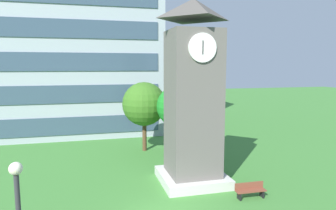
% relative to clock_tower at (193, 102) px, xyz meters
% --- Properties ---
extents(office_building, '(21.04, 15.02, 25.60)m').
position_rel_clock_tower_xyz_m(office_building, '(-8.99, 20.84, 7.52)').
color(office_building, '#9EA8B2').
rests_on(office_building, ground).
extents(clock_tower, '(4.16, 4.16, 11.71)m').
position_rel_clock_tower_xyz_m(clock_tower, '(0.00, 0.00, 0.00)').
color(clock_tower, '#605B56').
rests_on(clock_tower, ground).
extents(park_bench, '(1.81, 0.52, 0.88)m').
position_rel_clock_tower_xyz_m(park_bench, '(2.46, -3.18, -4.82)').
color(park_bench, brown).
rests_on(park_bench, ground).
extents(tree_near_tower, '(3.90, 3.90, 6.19)m').
position_rel_clock_tower_xyz_m(tree_near_tower, '(-1.71, 8.23, -1.06)').
color(tree_near_tower, '#513823').
rests_on(tree_near_tower, ground).
extents(tree_by_building, '(3.41, 3.41, 6.00)m').
position_rel_clock_tower_xyz_m(tree_by_building, '(0.57, 5.57, -1.01)').
color(tree_by_building, '#513823').
rests_on(tree_by_building, ground).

